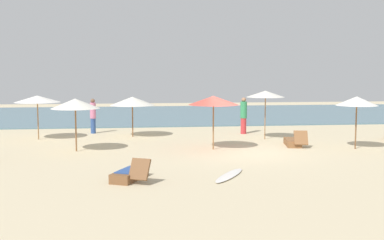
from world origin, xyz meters
The scene contains 13 objects.
ground_plane centered at (0.00, 0.00, 0.00)m, with size 60.00×60.00×0.00m, color beige.
ocean_water centered at (0.00, 17.00, 0.03)m, with size 48.00×16.00×0.06m, color slate.
umbrella_0 centered at (1.92, 3.58, 2.16)m, with size 1.82×1.82×2.32m.
umbrella_1 centered at (-1.01, 0.94, 2.04)m, with size 2.07×2.07×2.23m.
umbrella_2 centered at (4.92, 0.37, 2.00)m, with size 1.72×1.72×2.20m.
umbrella_3 centered at (-4.35, 5.22, 1.77)m, with size 2.20×2.20×1.99m.
umbrella_4 centered at (-8.80, 4.82, 1.93)m, with size 2.14×2.14×2.09m.
umbrella_5 centered at (-6.61, 1.15, 1.94)m, with size 1.96×1.96×2.14m.
lounger_0 centered at (2.61, 1.45, 0.17)m, with size 0.87×1.73×0.73m.
lounger_1 centered at (-4.39, -4.32, 0.18)m, with size 1.23×1.74×0.74m.
person_0 centered at (-6.40, 6.79, 0.94)m, with size 0.40×0.40×1.82m.
person_2 centered at (1.36, 5.67, 0.96)m, with size 0.46×0.46×1.89m.
surfboard centered at (-1.36, -4.18, 0.04)m, with size 1.47×2.12×0.07m.
Camera 1 is at (-4.25, -18.46, 3.24)m, focal length 44.77 mm.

